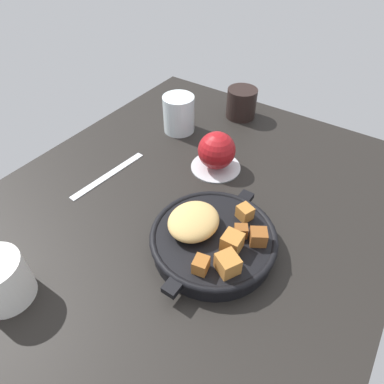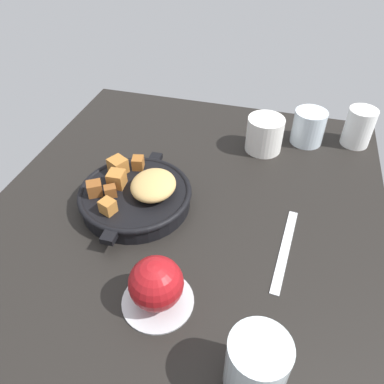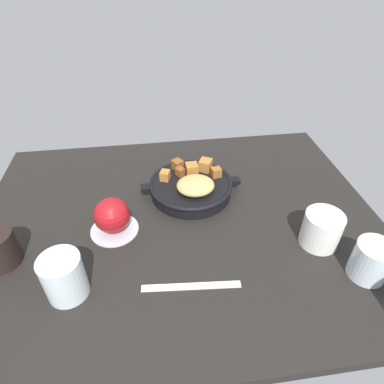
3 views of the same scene
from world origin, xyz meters
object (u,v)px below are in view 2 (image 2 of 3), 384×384
object	(u,v)px
white_creamer_pitcher	(359,127)
ceramic_mug_white	(264,134)
cast_iron_skillet	(136,194)
red_apple	(156,283)
water_glass_short	(309,127)
water_glass_tall	(257,365)
butter_knife	(285,247)

from	to	relation	value
white_creamer_pitcher	ceramic_mug_white	bearing A→B (deg)	-68.68
cast_iron_skillet	red_apple	xyz separation A→B (cm)	(19.87, 11.21, 2.09)
cast_iron_skillet	water_glass_short	xyz separation A→B (cm)	(-31.79, 31.14, 1.41)
water_glass_tall	ceramic_mug_white	size ratio (longest dim) A/B	1.11
ceramic_mug_white	cast_iron_skillet	bearing A→B (deg)	-39.67
cast_iron_skillet	white_creamer_pitcher	distance (cm)	54.48
red_apple	white_creamer_pitcher	xyz separation A→B (cm)	(-53.95, 31.25, -0.20)
red_apple	water_glass_short	size ratio (longest dim) A/B	1.02
ceramic_mug_white	white_creamer_pitcher	bearing A→B (deg)	111.32
red_apple	water_glass_short	distance (cm)	55.38
cast_iron_skillet	white_creamer_pitcher	xyz separation A→B (cm)	(-34.08, 42.46, 1.89)
water_glass_tall	ceramic_mug_white	xyz separation A→B (cm)	(-53.76, -5.75, -0.61)
butter_knife	white_creamer_pitcher	bearing A→B (deg)	165.61
ceramic_mug_white	water_glass_short	world-z (taller)	same
water_glass_short	white_creamer_pitcher	distance (cm)	11.56
cast_iron_skillet	water_glass_tall	world-z (taller)	water_glass_tall
red_apple	ceramic_mug_white	size ratio (longest dim) A/B	0.99
water_glass_short	cast_iron_skillet	bearing A→B (deg)	-44.41
water_glass_tall	water_glass_short	world-z (taller)	water_glass_tall
butter_knife	water_glass_tall	world-z (taller)	water_glass_tall
cast_iron_skillet	water_glass_tall	xyz separation A→B (cm)	(27.87, 27.22, 2.01)
red_apple	ceramic_mug_white	world-z (taller)	red_apple
cast_iron_skillet	water_glass_short	size ratio (longest dim) A/B	3.24
red_apple	butter_knife	bearing A→B (deg)	131.73
water_glass_short	white_creamer_pitcher	world-z (taller)	white_creamer_pitcher
water_glass_tall	cast_iron_skillet	bearing A→B (deg)	-135.67
water_glass_short	red_apple	bearing A→B (deg)	-21.09
cast_iron_skillet	red_apple	size ratio (longest dim) A/B	3.18
cast_iron_skillet	butter_knife	xyz separation A→B (cm)	(3.69, 29.34, -2.48)
ceramic_mug_white	white_creamer_pitcher	size ratio (longest dim) A/B	0.92
cast_iron_skillet	butter_knife	bearing A→B (deg)	82.82
ceramic_mug_white	red_apple	bearing A→B (deg)	-12.64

